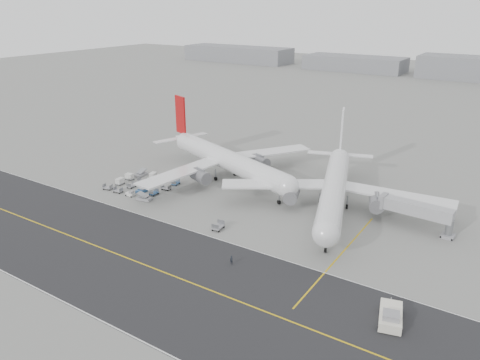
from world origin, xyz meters
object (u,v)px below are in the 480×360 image
Objects in this scene: jet_bridge at (417,211)px; airliner_b at (334,187)px; pushback_tug at (391,316)px; ground_crew_a at (231,260)px; airliner_a at (226,159)px.

airliner_b is at bearing -178.53° from jet_bridge.
pushback_tug is 30.07m from ground_crew_a.
pushback_tug is 5.20× the size of ground_crew_a.
jet_bridge is 42.41m from ground_crew_a.
airliner_a is at bearing 135.02° from ground_crew_a.
ground_crew_a is at bearing -123.12° from jet_bridge.
airliner_a reaches higher than jet_bridge.
ground_crew_a is at bearing -123.87° from airliner_a.
pushback_tug is (23.96, -35.48, -4.41)m from airliner_b.
airliner_a is 3.26× the size of jet_bridge.
ground_crew_a is (-30.05, 0.87, -0.18)m from pushback_tug.
airliner_b is at bearing 89.30° from ground_crew_a.
pushback_tug is at bearing -78.58° from jet_bridge.
airliner_b is (32.97, -2.73, -0.11)m from airliner_a.
airliner_a is 30.22× the size of ground_crew_a.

